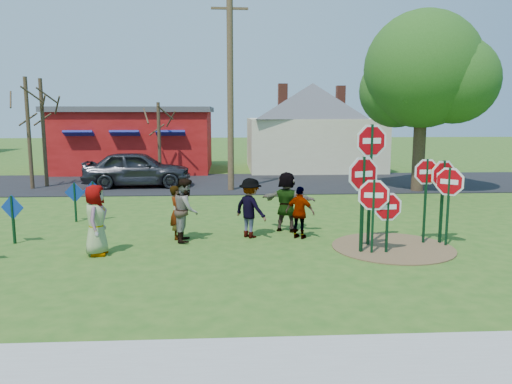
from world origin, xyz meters
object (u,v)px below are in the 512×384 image
leafy_tree (426,76)px  stop_sign_a (373,201)px  utility_pole (230,84)px  stop_sign_b (371,153)px  person_b (177,212)px  person_a (96,220)px  stop_sign_d (443,181)px  suv (137,169)px  stop_sign_c (426,181)px

leafy_tree → stop_sign_a: bearing=-117.2°
utility_pole → stop_sign_b: bearing=-69.8°
stop_sign_a → leafy_tree: size_ratio=0.26×
person_b → utility_pole: bearing=-18.5°
person_a → utility_pole: (3.44, 10.39, 3.94)m
person_b → stop_sign_a: bearing=-117.8°
stop_sign_a → person_a: 6.97m
stop_sign_d → suv: (-10.13, 11.08, -0.83)m
suv → utility_pole: bearing=-108.3°
stop_sign_c → suv: 14.71m
stop_sign_b → utility_pole: 10.77m
stop_sign_c → suv: (-9.67, 11.06, -0.83)m
stop_sign_c → stop_sign_b: bearing=-179.8°
suv → utility_pole: size_ratio=0.55×
stop_sign_b → stop_sign_d: bearing=-8.5°
person_a → suv: (-1.04, 11.67, 0.00)m
person_a → stop_sign_b: bearing=-87.4°
stop_sign_d → leafy_tree: bearing=55.8°
stop_sign_a → stop_sign_d: 2.35m
stop_sign_d → person_b: 7.37m
person_b → leafy_tree: (10.23, 8.18, 4.40)m
stop_sign_d → utility_pole: bearing=104.0°
stop_sign_a → person_a: size_ratio=1.14×
leafy_tree → stop_sign_c: bearing=-110.7°
person_b → leafy_tree: size_ratio=0.19×
stop_sign_b → stop_sign_c: 1.74m
stop_sign_b → utility_pole: utility_pole is taller
stop_sign_d → utility_pole: utility_pole is taller
stop_sign_c → stop_sign_d: bearing=-5.7°
stop_sign_b → suv: 13.88m
stop_sign_a → stop_sign_b: stop_sign_b is taller
person_a → suv: 11.72m
stop_sign_b → utility_pole: (-3.63, 9.86, 2.34)m
stop_sign_c → person_a: stop_sign_c is taller
person_a → person_b: person_a is taller
stop_sign_b → stop_sign_d: 2.16m
utility_pole → person_b: bearing=-100.2°
stop_sign_b → person_a: 7.27m
suv → stop_sign_c: bearing=-141.1°
stop_sign_a → person_b: stop_sign_a is taller
stop_sign_b → utility_pole: bearing=99.5°
person_a → person_b: size_ratio=1.17×
stop_sign_b → person_a: (-7.07, -0.52, -1.60)m
person_b → utility_pole: (1.60, 8.85, 4.07)m
person_a → stop_sign_c: bearing=-87.5°
suv → leafy_tree: leafy_tree is taller
stop_sign_d → leafy_tree: leafy_tree is taller
stop_sign_d → stop_sign_a: bearing=-173.8°
stop_sign_d → stop_sign_b: bearing=166.2°
stop_sign_b → leafy_tree: 10.80m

